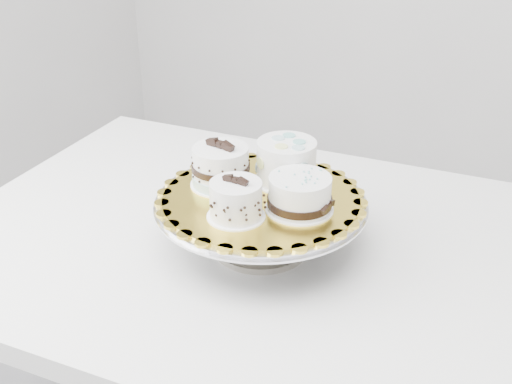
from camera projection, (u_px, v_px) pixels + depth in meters
The scene contains 7 objects.
table at pixel (279, 271), 1.26m from camera, with size 1.43×1.06×0.75m.
cake_stand at pixel (261, 215), 1.18m from camera, with size 0.39×0.39×0.11m.
cake_board at pixel (261, 198), 1.16m from camera, with size 0.36×0.36×0.01m, color gold.
cake_swirl at pixel (236, 201), 1.08m from camera, with size 0.10×0.10×0.08m.
cake_banded at pixel (221, 168), 1.18m from camera, with size 0.12×0.12×0.09m.
cake_dots at pixel (286, 162), 1.19m from camera, with size 0.13×0.13×0.08m.
cake_ribbon at pixel (300, 195), 1.10m from camera, with size 0.13×0.12×0.07m.
Camera 1 is at (0.46, -0.66, 1.41)m, focal length 45.00 mm.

